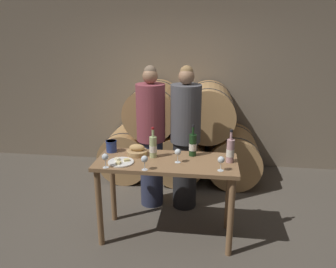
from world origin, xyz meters
The scene contains 16 objects.
ground_plane centered at (0.00, 0.00, 0.00)m, with size 10.00×10.00×0.00m, color #564F44.
stone_wall_back centered at (0.00, 2.21, 1.60)m, with size 10.00×0.12×3.20m.
barrel_stack centered at (0.00, 1.60, 0.65)m, with size 2.38×0.97×1.45m.
tasting_table centered at (0.00, 0.00, 0.76)m, with size 1.46×0.61×0.91m.
person_left centered at (-0.29, 0.69, 0.92)m, with size 0.35×0.35×1.80m.
person_right centered at (0.14, 0.69, 0.92)m, with size 0.37×0.37×1.81m.
wine_bottle_red centered at (0.26, 0.17, 1.03)m, with size 0.08×0.08×0.34m.
wine_bottle_white centered at (-0.15, 0.08, 1.02)m, with size 0.08×0.08×0.33m.
wine_bottle_rose centered at (0.65, 0.04, 1.03)m, with size 0.08×0.08×0.35m.
blue_crock centered at (-0.64, 0.17, 0.98)m, with size 0.12×0.12×0.13m.
bread_basket centered at (-0.34, 0.12, 0.95)m, with size 0.22×0.22×0.12m.
cheese_plate centered at (-0.45, -0.12, 0.92)m, with size 0.27×0.27×0.04m.
wine_glass_far_left centered at (-0.57, -0.26, 1.01)m, with size 0.07×0.07×0.15m.
wine_glass_left centered at (-0.18, -0.26, 1.01)m, with size 0.07×0.07×0.15m.
wine_glass_center centered at (0.12, -0.04, 1.01)m, with size 0.07×0.07×0.15m.
wine_glass_right centered at (0.55, -0.19, 1.01)m, with size 0.07×0.07×0.15m.
Camera 1 is at (0.43, -3.12, 2.21)m, focal length 35.00 mm.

